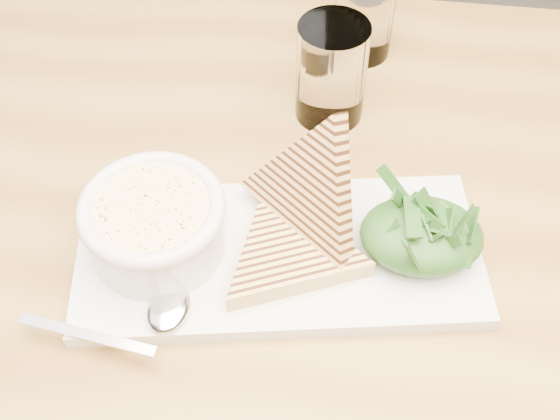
{
  "coord_description": "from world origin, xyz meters",
  "views": [
    {
      "loc": [
        0.1,
        -0.3,
        1.29
      ],
      "look_at": [
        0.08,
        0.1,
        0.8
      ],
      "focal_mm": 45.0,
      "sensor_mm": 36.0,
      "label": 1
    }
  ],
  "objects_px": {
    "table_top": "(321,264)",
    "glass_far": "(364,14)",
    "glass_near": "(331,72)",
    "platter": "(279,255)",
    "soup_bowl": "(156,230)"
  },
  "relations": [
    {
      "from": "platter",
      "to": "glass_far",
      "type": "relative_size",
      "value": 3.51
    },
    {
      "from": "glass_near",
      "to": "platter",
      "type": "bearing_deg",
      "value": -102.81
    },
    {
      "from": "table_top",
      "to": "glass_far",
      "type": "bearing_deg",
      "value": 81.52
    },
    {
      "from": "glass_near",
      "to": "glass_far",
      "type": "xyz_separation_m",
      "value": [
        0.04,
        0.11,
        -0.0
      ]
    },
    {
      "from": "table_top",
      "to": "glass_near",
      "type": "relative_size",
      "value": 11.02
    },
    {
      "from": "platter",
      "to": "table_top",
      "type": "bearing_deg",
      "value": 15.45
    },
    {
      "from": "soup_bowl",
      "to": "glass_near",
      "type": "relative_size",
      "value": 1.07
    },
    {
      "from": "table_top",
      "to": "soup_bowl",
      "type": "relative_size",
      "value": 10.27
    },
    {
      "from": "table_top",
      "to": "platter",
      "type": "xyz_separation_m",
      "value": [
        -0.04,
        -0.01,
        0.03
      ]
    },
    {
      "from": "platter",
      "to": "glass_far",
      "type": "height_order",
      "value": "glass_far"
    },
    {
      "from": "table_top",
      "to": "platter",
      "type": "distance_m",
      "value": 0.05
    },
    {
      "from": "glass_near",
      "to": "table_top",
      "type": "bearing_deg",
      "value": -91.92
    },
    {
      "from": "platter",
      "to": "soup_bowl",
      "type": "xyz_separation_m",
      "value": [
        -0.11,
        0.0,
        0.03
      ]
    },
    {
      "from": "soup_bowl",
      "to": "platter",
      "type": "bearing_deg",
      "value": -0.26
    },
    {
      "from": "soup_bowl",
      "to": "glass_far",
      "type": "bearing_deg",
      "value": 58.01
    }
  ]
}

